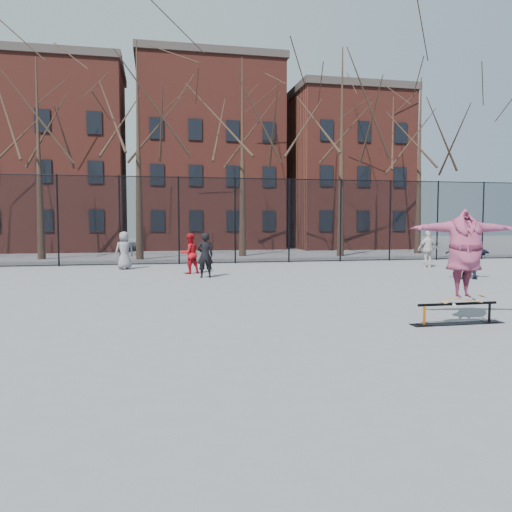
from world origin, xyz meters
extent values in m
plane|color=slate|center=(0.00, 0.00, 0.00)|extent=(100.00, 100.00, 0.00)
cube|color=black|center=(3.16, -1.48, 0.01)|extent=(1.88, 0.29, 0.01)
cylinder|color=#C5550B|center=(2.47, -1.48, 0.19)|extent=(0.05, 0.05, 0.39)
cylinder|color=black|center=(3.86, -1.48, 0.19)|extent=(0.05, 0.05, 0.39)
cylinder|color=black|center=(3.16, -1.48, 0.39)|extent=(1.66, 0.05, 0.05)
imported|color=#42317C|center=(3.28, -1.48, 1.35)|extent=(2.15, 0.94, 1.69)
imported|color=slate|center=(-3.72, 11.02, 0.78)|extent=(0.88, 0.72, 1.56)
imported|color=black|center=(-0.78, 7.37, 0.79)|extent=(0.59, 0.40, 1.57)
imported|color=#B00F17|center=(-1.22, 8.82, 0.76)|extent=(0.91, 0.83, 1.52)
imported|color=silver|center=(8.87, 9.25, 0.78)|extent=(0.93, 0.40, 1.56)
imported|color=#17202F|center=(7.96, 5.09, 0.83)|extent=(1.58, 0.68, 1.65)
cylinder|color=black|center=(-6.60, 13.00, 2.00)|extent=(0.07, 0.07, 4.00)
cylinder|color=black|center=(-4.00, 13.00, 2.00)|extent=(0.07, 0.07, 4.00)
cylinder|color=black|center=(-1.40, 13.00, 2.00)|extent=(0.07, 0.07, 4.00)
cylinder|color=black|center=(1.20, 13.00, 2.00)|extent=(0.07, 0.07, 4.00)
cylinder|color=black|center=(3.80, 13.00, 2.00)|extent=(0.07, 0.07, 4.00)
cylinder|color=black|center=(6.40, 13.00, 2.00)|extent=(0.07, 0.07, 4.00)
cylinder|color=black|center=(9.00, 13.00, 2.00)|extent=(0.07, 0.07, 4.00)
cylinder|color=black|center=(11.60, 13.00, 2.00)|extent=(0.07, 0.07, 4.00)
cylinder|color=black|center=(14.20, 13.00, 2.00)|extent=(0.07, 0.07, 4.00)
cube|color=black|center=(0.00, 13.00, 2.00)|extent=(34.00, 0.01, 4.00)
cylinder|color=black|center=(0.00, 13.00, 3.96)|extent=(34.00, 0.04, 0.04)
cone|color=black|center=(-8.50, 17.80, 2.31)|extent=(0.40, 0.40, 4.62)
cone|color=black|center=(-3.00, 16.50, 2.31)|extent=(0.40, 0.40, 4.62)
cone|color=black|center=(2.50, 17.80, 2.31)|extent=(0.40, 0.40, 4.62)
cone|color=black|center=(8.00, 16.50, 2.31)|extent=(0.40, 0.40, 4.62)
cone|color=black|center=(13.50, 17.80, 2.31)|extent=(0.40, 0.40, 4.62)
cube|color=#5C251E|center=(-9.00, 26.00, 6.00)|extent=(9.00, 7.00, 12.00)
cube|color=#5C251E|center=(1.50, 26.00, 6.50)|extent=(10.00, 7.00, 13.00)
cube|color=#5C251E|center=(11.50, 26.00, 5.50)|extent=(8.00, 7.00, 11.00)
camera|label=1|loc=(-2.54, -9.97, 1.97)|focal=35.00mm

